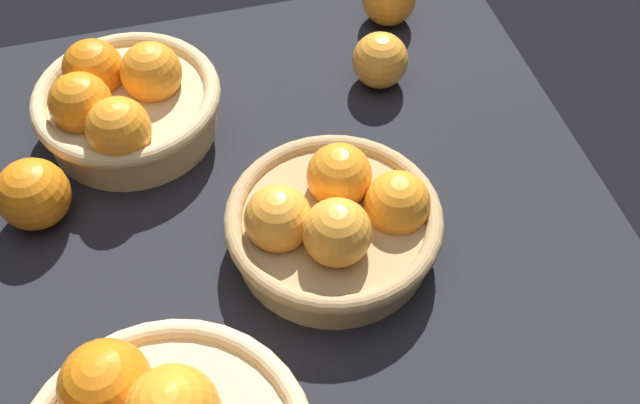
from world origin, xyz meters
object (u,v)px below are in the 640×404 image
Objects in this scene: basket_center at (336,223)px; basket_near_left at (124,103)px; loose_orange_front_gap at (33,194)px; loose_orange_back_gap at (380,60)px.

basket_near_left is (-22.63, -19.16, 0.45)cm from basket_center.
basket_near_left is 15.03cm from loose_orange_front_gap.
loose_orange_front_gap is at bearing -75.08° from loose_orange_back_gap.
basket_near_left is at bearing -88.77° from loose_orange_back_gap.
loose_orange_front_gap is (-12.09, -29.86, -0.27)cm from basket_center.
basket_center is 32.21cm from loose_orange_front_gap.
basket_near_left reaches higher than loose_orange_back_gap.
basket_center is at bearing 67.96° from loose_orange_front_gap.
loose_orange_front_gap is (10.54, -10.69, -0.72)cm from basket_near_left.
loose_orange_front_gap is at bearing -112.04° from basket_center.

